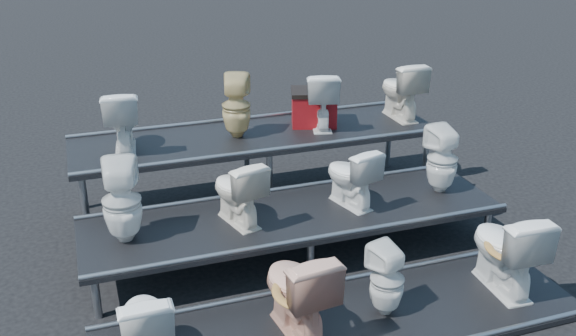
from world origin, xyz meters
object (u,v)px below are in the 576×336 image
object	(u,v)px
toilet_5	(237,191)
toilet_3	(505,249)
toilet_1	(297,290)
toilet_9	(236,106)
toilet_6	(351,176)
toilet_4	(122,201)
toilet_8	(122,120)
red_crate	(314,109)
toilet_7	(442,159)
toilet_10	(321,99)
toilet_2	(387,280)
toilet_11	(401,90)
toilet_0	(145,325)

from	to	relation	value
toilet_5	toilet_3	bearing A→B (deg)	133.79
toilet_1	toilet_9	distance (m)	2.72
toilet_3	toilet_6	world-z (taller)	toilet_6
toilet_3	toilet_4	bearing A→B (deg)	-18.90
toilet_8	red_crate	size ratio (longest dim) A/B	1.30
toilet_1	toilet_6	size ratio (longest dim) A/B	1.25
toilet_5	toilet_7	xyz separation A→B (m)	(2.25, 0.00, 0.03)
toilet_1	toilet_7	world-z (taller)	toilet_7
toilet_5	toilet_7	bearing A→B (deg)	165.03
red_crate	toilet_10	bearing A→B (deg)	-53.30
toilet_1	red_crate	size ratio (longest dim) A/B	1.54
toilet_1	toilet_6	bearing A→B (deg)	-135.24
toilet_8	toilet_9	world-z (taller)	toilet_9
toilet_2	toilet_5	bearing A→B (deg)	-69.03
toilet_8	toilet_9	bearing A→B (deg)	-173.60
toilet_2	toilet_6	world-z (taller)	toilet_6
toilet_1	toilet_8	xyz separation A→B (m)	(-1.06, 2.60, 0.74)
toilet_11	red_crate	xyz separation A→B (m)	(-1.09, 0.12, -0.17)
toilet_4	toilet_9	size ratio (longest dim) A/B	1.09
toilet_2	toilet_4	size ratio (longest dim) A/B	0.83
toilet_2	toilet_8	distance (m)	3.31
toilet_0	toilet_10	xyz separation A→B (m)	(2.45, 2.60, 0.79)
toilet_2	toilet_6	size ratio (longest dim) A/B	1.02
toilet_9	toilet_4	bearing A→B (deg)	62.91
toilet_3	toilet_4	size ratio (longest dim) A/B	1.03
toilet_10	red_crate	xyz separation A→B (m)	(-0.04, 0.12, -0.15)
toilet_2	toilet_11	bearing A→B (deg)	-134.84
toilet_1	red_crate	bearing A→B (deg)	-120.06
toilet_1	toilet_10	xyz separation A→B (m)	(1.22, 2.60, 0.74)
toilet_8	toilet_11	distance (m)	3.34
toilet_3	toilet_2	bearing A→B (deg)	3.08
toilet_1	toilet_2	world-z (taller)	toilet_1
toilet_2	toilet_5	size ratio (longest dim) A/B	0.99
toilet_8	red_crate	bearing A→B (deg)	-170.62
toilet_5	toilet_8	distance (m)	1.64
toilet_10	red_crate	size ratio (longest dim) A/B	1.31
toilet_9	toilet_11	world-z (taller)	toilet_9
toilet_3	toilet_6	size ratio (longest dim) A/B	1.27
toilet_3	toilet_0	bearing A→B (deg)	3.08
toilet_7	toilet_11	size ratio (longest dim) A/B	1.02
toilet_11	toilet_7	bearing A→B (deg)	82.05
toilet_7	toilet_8	world-z (taller)	toilet_8
toilet_6	toilet_9	size ratio (longest dim) A/B	0.89
toilet_1	toilet_3	size ratio (longest dim) A/B	0.99
toilet_5	toilet_9	world-z (taller)	toilet_9
toilet_1	toilet_8	bearing A→B (deg)	-74.32
toilet_4	toilet_6	bearing A→B (deg)	-172.12
toilet_0	toilet_8	distance (m)	2.72
toilet_11	toilet_1	bearing A→B (deg)	48.51
toilet_5	toilet_10	xyz separation A→B (m)	(1.37, 1.30, 0.41)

